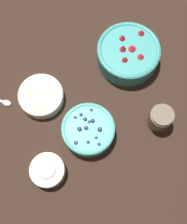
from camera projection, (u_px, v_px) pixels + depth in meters
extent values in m
plane|color=black|center=(91.00, 108.00, 1.09)|extent=(4.00, 4.00, 0.00)
cylinder|color=teal|center=(128.00, 55.00, 1.11)|extent=(0.22, 0.22, 0.07)
torus|color=teal|center=(129.00, 50.00, 1.08)|extent=(0.22, 0.22, 0.02)
cylinder|color=red|center=(129.00, 52.00, 1.09)|extent=(0.18, 0.18, 0.02)
cone|color=red|center=(141.00, 56.00, 1.06)|extent=(0.04, 0.04, 0.02)
cone|color=red|center=(123.00, 37.00, 1.08)|extent=(0.04, 0.04, 0.03)
cone|color=red|center=(123.00, 48.00, 1.06)|extent=(0.04, 0.04, 0.03)
cone|color=red|center=(125.00, 59.00, 1.05)|extent=(0.03, 0.03, 0.02)
cone|color=red|center=(132.00, 48.00, 1.07)|extent=(0.04, 0.04, 0.02)
cone|color=red|center=(142.00, 32.00, 1.08)|extent=(0.03, 0.03, 0.03)
cylinder|color=#47AD9E|center=(88.00, 130.00, 1.03)|extent=(0.17, 0.17, 0.06)
torus|color=#47AD9E|center=(88.00, 128.00, 1.01)|extent=(0.17, 0.17, 0.01)
cylinder|color=navy|center=(88.00, 129.00, 1.02)|extent=(0.14, 0.14, 0.02)
sphere|color=navy|center=(91.00, 110.00, 1.02)|extent=(0.01, 0.01, 0.01)
sphere|color=navy|center=(86.00, 128.00, 1.00)|extent=(0.01, 0.01, 0.01)
sphere|color=navy|center=(85.00, 119.00, 1.01)|extent=(0.01, 0.01, 0.01)
sphere|color=navy|center=(93.00, 121.00, 1.01)|extent=(0.01, 0.01, 0.01)
sphere|color=navy|center=(99.00, 144.00, 0.99)|extent=(0.01, 0.01, 0.01)
sphere|color=navy|center=(96.00, 138.00, 1.00)|extent=(0.01, 0.01, 0.01)
sphere|color=navy|center=(75.00, 117.00, 1.02)|extent=(0.01, 0.01, 0.01)
sphere|color=navy|center=(88.00, 142.00, 0.99)|extent=(0.01, 0.01, 0.01)
sphere|color=navy|center=(89.00, 122.00, 1.01)|extent=(0.01, 0.01, 0.01)
sphere|color=navy|center=(81.00, 115.00, 1.02)|extent=(0.01, 0.01, 0.01)
sphere|color=navy|center=(87.00, 128.00, 1.00)|extent=(0.01, 0.01, 0.01)
sphere|color=navy|center=(76.00, 143.00, 0.99)|extent=(0.01, 0.01, 0.01)
sphere|color=navy|center=(100.00, 129.00, 1.00)|extent=(0.02, 0.02, 0.02)
sphere|color=navy|center=(80.00, 129.00, 1.00)|extent=(0.02, 0.02, 0.02)
cylinder|color=silver|center=(41.00, 97.00, 1.08)|extent=(0.15, 0.15, 0.04)
torus|color=silver|center=(40.00, 95.00, 1.06)|extent=(0.15, 0.15, 0.01)
cylinder|color=beige|center=(41.00, 95.00, 1.07)|extent=(0.12, 0.12, 0.01)
cylinder|color=beige|center=(36.00, 89.00, 1.06)|extent=(0.03, 0.03, 0.01)
cylinder|color=beige|center=(36.00, 106.00, 1.05)|extent=(0.03, 0.03, 0.00)
cylinder|color=beige|center=(36.00, 109.00, 1.04)|extent=(0.02, 0.02, 0.00)
cylinder|color=beige|center=(28.00, 93.00, 1.06)|extent=(0.03, 0.03, 0.01)
cylinder|color=beige|center=(44.00, 109.00, 1.04)|extent=(0.03, 0.03, 0.01)
cylinder|color=beige|center=(55.00, 92.00, 1.06)|extent=(0.03, 0.03, 0.01)
cylinder|color=white|center=(48.00, 171.00, 1.00)|extent=(0.11, 0.11, 0.05)
torus|color=white|center=(47.00, 170.00, 0.98)|extent=(0.11, 0.11, 0.01)
cylinder|color=silver|center=(47.00, 170.00, 0.98)|extent=(0.09, 0.09, 0.01)
ellipsoid|color=silver|center=(47.00, 170.00, 0.98)|extent=(0.07, 0.07, 0.03)
cylinder|color=brown|center=(160.00, 119.00, 1.04)|extent=(0.08, 0.08, 0.08)
cylinder|color=#472819|center=(160.00, 119.00, 1.04)|extent=(0.06, 0.06, 0.06)
cylinder|color=brown|center=(163.00, 115.00, 0.99)|extent=(0.07, 0.07, 0.01)
ellipsoid|color=silver|center=(7.00, 103.00, 1.09)|extent=(0.04, 0.04, 0.01)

